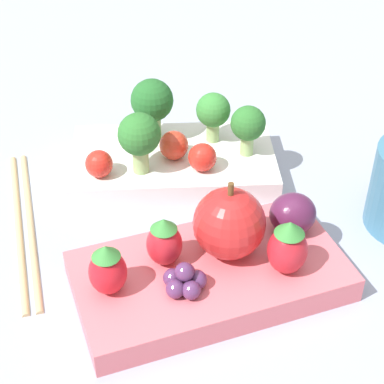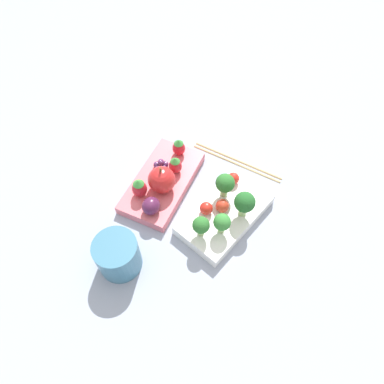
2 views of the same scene
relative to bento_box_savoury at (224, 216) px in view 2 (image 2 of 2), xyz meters
name	(u,v)px [view 2 (image 2 of 2)]	position (x,y,z in m)	size (l,w,h in m)	color
ground_plane	(193,201)	(0.00, -0.07, -0.01)	(4.00, 4.00, 0.00)	#939EB2
bento_box_savoury	(224,216)	(0.00, 0.00, 0.00)	(0.20, 0.14, 0.03)	white
bento_box_fruit	(162,182)	(0.00, -0.15, 0.00)	(0.21, 0.13, 0.02)	#DB6670
broccoli_floret_0	(222,223)	(0.04, 0.01, 0.04)	(0.03, 0.03, 0.05)	#93B770
broccoli_floret_1	(201,226)	(0.06, -0.02, 0.04)	(0.03, 0.03, 0.05)	#93B770
broccoli_floret_2	(245,203)	(-0.02, 0.03, 0.05)	(0.04, 0.04, 0.06)	#93B770
broccoli_floret_3	(225,184)	(-0.04, -0.02, 0.05)	(0.04, 0.04, 0.06)	#93B770
cherry_tomato_0	(222,206)	(0.00, -0.01, 0.03)	(0.03, 0.03, 0.03)	red
cherry_tomato_1	(206,208)	(0.02, -0.03, 0.03)	(0.03, 0.03, 0.03)	red
cherry_tomato_2	(233,178)	(-0.07, -0.02, 0.02)	(0.02, 0.02, 0.02)	red
apple	(162,180)	(0.01, -0.14, 0.04)	(0.05, 0.05, 0.06)	red
strawberry_0	(139,188)	(0.05, -0.16, 0.03)	(0.03, 0.03, 0.05)	red
strawberry_1	(179,147)	(-0.08, -0.16, 0.03)	(0.03, 0.03, 0.04)	red
strawberry_2	(175,165)	(-0.04, -0.14, 0.03)	(0.03, 0.03, 0.04)	red
plum	(151,206)	(0.07, -0.12, 0.03)	(0.04, 0.03, 0.03)	#511E42
grape_cluster	(161,165)	(-0.03, -0.17, 0.02)	(0.03, 0.03, 0.02)	#562D5B
drinking_cup	(118,255)	(0.18, -0.11, 0.02)	(0.08, 0.08, 0.07)	teal
chopsticks_pair	(237,161)	(-0.14, -0.05, -0.01)	(0.03, 0.21, 0.01)	tan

